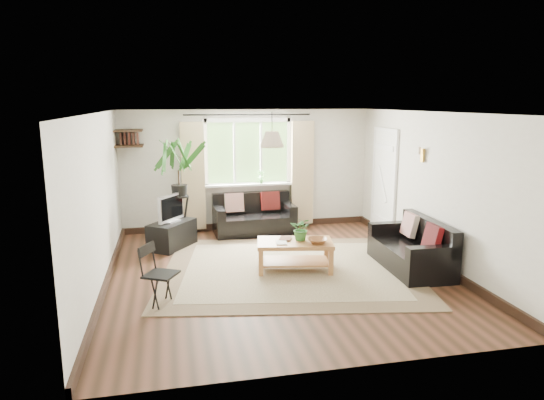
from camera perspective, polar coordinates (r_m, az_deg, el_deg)
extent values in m
plane|color=black|center=(7.43, 0.65, -8.56)|extent=(5.50, 5.50, 0.00)
plane|color=white|center=(6.98, 0.69, 10.27)|extent=(5.50, 5.50, 0.00)
cube|color=beige|center=(9.78, -2.87, 3.56)|extent=(5.00, 0.02, 2.40)
cube|color=beige|center=(4.55, 8.32, -5.94)|extent=(5.00, 0.02, 2.40)
cube|color=beige|center=(7.01, -19.69, -0.29)|extent=(0.02, 5.50, 2.40)
cube|color=beige|center=(8.03, 18.36, 1.23)|extent=(0.02, 5.50, 2.40)
cube|color=#C0B395|center=(7.58, 2.02, -8.08)|extent=(4.32, 3.87, 0.02)
cube|color=silver|center=(9.53, 13.02, 1.86)|extent=(0.06, 0.96, 2.06)
imported|color=#2E692A|center=(7.41, 3.50, -3.40)|extent=(0.42, 0.40, 0.36)
imported|color=brown|center=(7.33, 5.37, -4.78)|extent=(0.35, 0.35, 0.07)
imported|color=white|center=(7.29, 0.49, -5.05)|extent=(0.19, 0.24, 0.02)
imported|color=brown|center=(7.51, 0.91, -4.52)|extent=(0.25, 0.28, 0.02)
cube|color=black|center=(8.80, -11.68, -4.00)|extent=(0.91, 0.99, 0.47)
imported|color=#2D6023|center=(9.72, -1.29, 2.73)|extent=(0.14, 0.10, 0.27)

